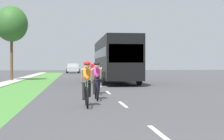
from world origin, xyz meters
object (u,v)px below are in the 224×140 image
Objects in this scene: sedan_red at (96,69)px; street_tree_near at (11,24)px; pickup_silver at (73,68)px; cyclist_lead at (87,83)px; cyclist_distant at (97,78)px; bus_black at (115,58)px; cyclist_trailing at (96,80)px.

street_tree_near reaches higher than sedan_red.
cyclist_lead is at bearing -89.37° from pickup_silver.
cyclist_distant is 0.15× the size of bus_black.
cyclist_trailing is at bearing -94.07° from sedan_red.
bus_black is at bearing -89.39° from sedan_red.
bus_black is (2.41, 12.87, 1.17)m from cyclist_trailing.
cyclist_distant reaches higher than sedan_red.
pickup_silver is at bearing 91.33° from cyclist_trailing.
cyclist_distant is 0.26× the size of street_tree_near.
cyclist_lead is at bearing -102.84° from cyclist_trailing.
cyclist_distant is (0.23, 2.55, 0.00)m from cyclist_trailing.
bus_black is (2.18, 10.32, 1.17)m from cyclist_distant.
cyclist_lead is 0.15× the size of bus_black.
cyclist_distant is (0.72, 4.72, 0.00)m from cyclist_lead.
cyclist_lead is 1.00× the size of cyclist_trailing.
cyclist_trailing is 0.15× the size of bus_black.
cyclist_lead is 1.00× the size of cyclist_distant.
cyclist_lead is 0.34× the size of pickup_silver.
sedan_red is (1.99, 28.64, -0.04)m from cyclist_distant.
cyclist_lead is 44.73m from pickup_silver.
sedan_red is at bearing 90.61° from bus_black.
bus_black is at bearing 79.06° from cyclist_lead.
cyclist_trailing is 2.56m from cyclist_distant.
pickup_silver is at bearing 96.53° from bus_black.
bus_black is 2.27× the size of pickup_silver.
pickup_silver is at bearing 105.75° from sedan_red.
cyclist_lead is 15.37m from bus_black.
cyclist_trailing is 0.40× the size of sedan_red.
bus_black is 1.73× the size of street_tree_near.
sedan_red is (2.71, 33.37, -0.04)m from cyclist_lead.
cyclist_distant is 0.34× the size of pickup_silver.
bus_black is 10.20m from street_tree_near.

